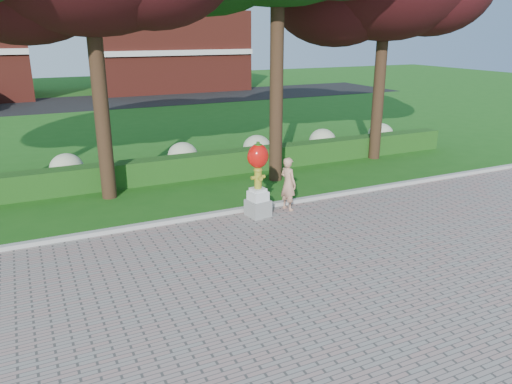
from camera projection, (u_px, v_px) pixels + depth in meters
ground at (250, 263)px, 11.04m from camera, size 100.00×100.00×0.00m
walkway at (360, 367)px, 7.60m from camera, size 40.00×14.00×0.04m
curb at (204, 216)px, 13.59m from camera, size 40.00×0.18×0.15m
lawn_hedge at (164, 170)px, 16.92m from camera, size 24.00×0.70×0.80m
hydrangea_row at (171, 157)px, 17.97m from camera, size 20.10×1.10×0.99m
street at (83, 103)px, 35.07m from camera, size 50.00×8.00×0.02m
building_right at (168, 51)px, 42.50m from camera, size 12.00×8.00×6.40m
hydrant_sculpture at (258, 177)px, 13.40m from camera, size 0.64×0.64×2.07m
woman at (288, 184)px, 14.00m from camera, size 0.49×0.63×1.52m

